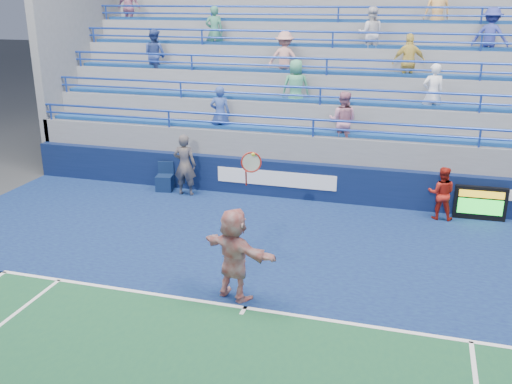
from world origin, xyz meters
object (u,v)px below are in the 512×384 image
(judge_chair, at_px, (165,182))
(serve_speed_board, at_px, (480,203))
(tennis_player, at_px, (234,254))
(line_judge, at_px, (185,165))
(ball_girl, at_px, (441,193))

(judge_chair, bearing_deg, serve_speed_board, 0.52)
(tennis_player, bearing_deg, serve_speed_board, 49.18)
(judge_chair, bearing_deg, line_judge, -14.51)
(tennis_player, height_order, ball_girl, tennis_player)
(judge_chair, xyz_separation_m, tennis_player, (4.12, -5.69, 0.67))
(serve_speed_board, relative_size, tennis_player, 0.44)
(tennis_player, distance_m, line_judge, 6.44)
(line_judge, distance_m, ball_girl, 7.33)
(serve_speed_board, bearing_deg, tennis_player, -130.82)
(judge_chair, bearing_deg, ball_girl, -1.04)
(tennis_player, height_order, line_judge, tennis_player)
(line_judge, bearing_deg, judge_chair, -18.28)
(tennis_player, bearing_deg, line_judge, 121.36)
(judge_chair, distance_m, line_judge, 1.03)
(judge_chair, height_order, tennis_player, tennis_player)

